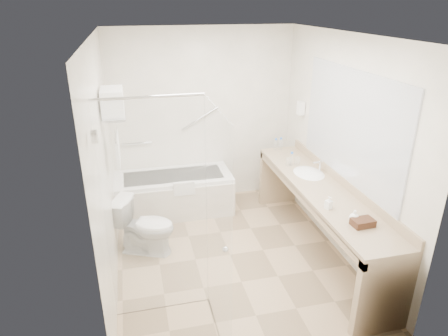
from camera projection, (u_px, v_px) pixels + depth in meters
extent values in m
plane|color=tan|center=(230.00, 255.00, 4.76)|extent=(3.20, 3.20, 0.00)
cube|color=white|center=(231.00, 34.00, 3.78)|extent=(2.60, 3.20, 0.10)
cube|color=white|center=(203.00, 118.00, 5.70)|extent=(2.60, 0.10, 2.50)
cube|color=white|center=(286.00, 237.00, 2.84)|extent=(2.60, 0.10, 2.50)
cube|color=white|center=(105.00, 168.00, 3.99)|extent=(0.10, 3.20, 2.50)
cube|color=white|center=(341.00, 147.00, 4.55)|extent=(0.10, 3.20, 2.50)
cube|color=white|center=(174.00, 193.00, 5.66)|extent=(1.60, 0.70, 0.55)
cube|color=silver|center=(178.00, 206.00, 5.35)|extent=(1.60, 0.02, 0.50)
cube|color=white|center=(184.00, 188.00, 5.28)|extent=(0.28, 0.06, 0.18)
cylinder|color=silver|center=(137.00, 143.00, 5.58)|extent=(0.40, 0.03, 0.03)
cylinder|color=silver|center=(200.00, 119.00, 5.66)|extent=(0.53, 0.03, 0.33)
cube|color=silver|center=(157.00, 214.00, 3.54)|extent=(0.90, 0.01, 2.10)
cube|color=silver|center=(218.00, 234.00, 3.23)|extent=(0.02, 0.90, 2.10)
cylinder|color=silver|center=(148.00, 97.00, 3.13)|extent=(0.90, 0.02, 0.02)
sphere|color=silver|center=(226.00, 250.00, 3.12)|extent=(0.05, 0.05, 0.05)
cylinder|color=silver|center=(94.00, 137.00, 2.70)|extent=(0.04, 0.10, 0.10)
cube|color=silver|center=(114.00, 115.00, 4.16)|extent=(0.24, 0.55, 0.02)
cylinder|color=silver|center=(116.00, 135.00, 4.24)|extent=(0.02, 0.55, 0.02)
cube|color=white|center=(118.00, 149.00, 4.30)|extent=(0.03, 0.42, 0.32)
cube|color=white|center=(113.00, 109.00, 4.13)|extent=(0.22, 0.40, 0.08)
cube|color=white|center=(112.00, 101.00, 4.10)|extent=(0.22, 0.40, 0.08)
cube|color=white|center=(111.00, 93.00, 4.07)|extent=(0.22, 0.40, 0.08)
cube|color=tan|center=(321.00, 189.00, 4.52)|extent=(0.55, 2.70, 0.05)
cube|color=tan|center=(343.00, 181.00, 4.55)|extent=(0.03, 2.70, 0.10)
cube|color=tan|center=(300.00, 196.00, 4.49)|extent=(0.04, 2.70, 0.08)
cube|color=tan|center=(383.00, 296.00, 3.51)|extent=(0.55, 0.08, 0.80)
cube|color=tan|center=(278.00, 177.00, 5.86)|extent=(0.55, 0.08, 0.80)
ellipsoid|color=white|center=(309.00, 175.00, 4.89)|extent=(0.40, 0.52, 0.14)
cylinder|color=silver|center=(320.00, 166.00, 4.87)|extent=(0.03, 0.03, 0.14)
cube|color=silver|center=(350.00, 126.00, 4.29)|extent=(0.02, 2.00, 1.20)
cube|color=white|center=(301.00, 108.00, 5.40)|extent=(0.08, 0.10, 0.18)
imported|color=white|center=(145.00, 226.00, 4.70)|extent=(0.79, 0.63, 0.68)
cube|color=#422317|center=(363.00, 222.00, 3.73)|extent=(0.21, 0.15, 0.07)
imported|color=white|center=(328.00, 206.00, 4.03)|extent=(0.10, 0.15, 0.06)
imported|color=white|center=(354.00, 217.00, 3.79)|extent=(0.12, 0.14, 0.09)
cylinder|color=silver|center=(281.00, 145.00, 5.59)|extent=(0.06, 0.06, 0.16)
cylinder|color=blue|center=(281.00, 138.00, 5.56)|extent=(0.03, 0.03, 0.02)
cylinder|color=silver|center=(292.00, 159.00, 5.08)|extent=(0.06, 0.06, 0.16)
cylinder|color=blue|center=(292.00, 153.00, 5.05)|extent=(0.03, 0.03, 0.02)
cylinder|color=silver|center=(276.00, 145.00, 5.58)|extent=(0.05, 0.05, 0.15)
cylinder|color=blue|center=(276.00, 139.00, 5.55)|extent=(0.03, 0.03, 0.02)
cylinder|color=silver|center=(297.00, 161.00, 5.11)|extent=(0.10, 0.10, 0.10)
cylinder|color=silver|center=(289.00, 162.00, 5.08)|extent=(0.09, 0.09, 0.10)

